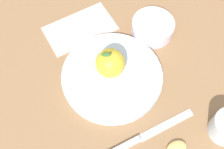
{
  "coord_description": "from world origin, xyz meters",
  "views": [
    {
      "loc": [
        0.15,
        0.28,
        0.68
      ],
      "look_at": [
        0.01,
        -0.04,
        0.02
      ],
      "focal_mm": 48.38,
      "sensor_mm": 36.0,
      "label": 1
    }
  ],
  "objects": [
    {
      "name": "linen_napkin",
      "position": [
        0.02,
        -0.22,
        0.0
      ],
      "size": [
        0.2,
        0.13,
        0.0
      ],
      "primitive_type": "cube",
      "rotation": [
        0.0,
        0.0,
        1.66
      ],
      "color": "beige",
      "rests_on": "ground_plane"
    },
    {
      "name": "apple",
      "position": [
        0.01,
        -0.05,
        0.06
      ],
      "size": [
        0.07,
        0.07,
        0.09
      ],
      "color": "gold",
      "rests_on": "dinner_plate"
    },
    {
      "name": "dinner_plate",
      "position": [
        0.01,
        -0.04,
        0.01
      ],
      "size": [
        0.25,
        0.25,
        0.02
      ],
      "color": "silver",
      "rests_on": "ground_plane"
    },
    {
      "name": "ground_plane",
      "position": [
        0.0,
        0.0,
        0.0
      ],
      "size": [
        2.4,
        2.4,
        0.0
      ],
      "primitive_type": "plane",
      "color": "olive"
    },
    {
      "name": "side_bowl",
      "position": [
        -0.15,
        -0.13,
        0.02
      ],
      "size": [
        0.11,
        0.11,
        0.04
      ],
      "color": "silver",
      "rests_on": "ground_plane"
    },
    {
      "name": "knife",
      "position": [
        0.01,
        0.13,
        0.0
      ],
      "size": [
        0.23,
        0.03,
        0.01
      ],
      "color": "silver",
      "rests_on": "ground_plane"
    }
  ]
}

